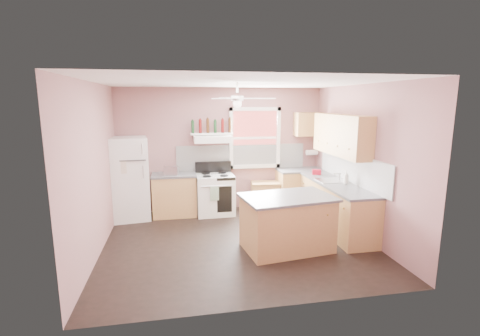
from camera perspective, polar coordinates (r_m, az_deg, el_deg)
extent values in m
plane|color=black|center=(6.17, -0.41, -12.03)|extent=(4.50, 4.50, 0.00)
plane|color=white|center=(5.69, -0.45, 13.87)|extent=(4.50, 4.50, 0.00)
cube|color=#8D5F5F|center=(7.76, -3.07, 3.06)|extent=(4.50, 0.05, 2.70)
cube|color=#8D5F5F|center=(6.57, 19.50, 1.03)|extent=(0.05, 4.00, 2.70)
cube|color=#8D5F5F|center=(5.84, -22.99, -0.38)|extent=(0.05, 4.00, 2.70)
cube|color=white|center=(7.82, 0.26, 1.83)|extent=(2.90, 0.03, 0.55)
cube|color=white|center=(6.84, 17.87, 0.00)|extent=(0.03, 2.60, 0.55)
cube|color=maroon|center=(7.82, 2.43, 4.97)|extent=(1.00, 0.02, 1.20)
cube|color=white|center=(7.79, 2.48, 4.95)|extent=(1.16, 0.07, 1.36)
cube|color=white|center=(7.46, -17.56, -1.66)|extent=(0.80, 0.79, 1.70)
cube|color=#B3804A|center=(7.56, -10.68, -4.45)|extent=(0.90, 0.60, 0.86)
cube|color=#4D4D50|center=(7.45, -10.80, -1.11)|extent=(0.92, 0.62, 0.04)
cube|color=silver|center=(7.33, -11.21, -0.45)|extent=(0.31, 0.22, 0.18)
cube|color=white|center=(7.53, -4.11, -4.35)|extent=(0.81, 0.66, 0.86)
cube|color=white|center=(7.43, -4.57, 4.79)|extent=(0.78, 0.50, 0.14)
cube|color=white|center=(7.54, -4.68, 5.64)|extent=(0.90, 0.26, 0.03)
cube|color=#B3804A|center=(7.88, 4.16, -4.55)|extent=(0.67, 0.48, 0.62)
cube|color=#B3804A|center=(8.04, 9.79, -3.49)|extent=(1.00, 0.60, 0.86)
cube|color=#B3804A|center=(6.88, 15.41, -6.18)|extent=(0.60, 2.20, 0.86)
cube|color=#4D4D50|center=(7.95, 9.89, -0.34)|extent=(1.02, 0.62, 0.04)
cube|color=#4D4D50|center=(6.76, 15.53, -2.54)|extent=(0.62, 2.22, 0.04)
cube|color=silver|center=(6.94, 14.81, -2.05)|extent=(0.55, 0.45, 0.03)
cylinder|color=silver|center=(6.99, 16.03, -1.39)|extent=(0.03, 0.03, 0.14)
cube|color=#B3804A|center=(6.86, 16.23, 5.23)|extent=(0.33, 1.80, 0.76)
cube|color=#B3804A|center=(8.01, 11.16, 7.07)|extent=(0.60, 0.33, 0.52)
cylinder|color=white|center=(8.15, 11.70, 2.51)|extent=(0.26, 0.12, 0.12)
cube|color=#B3804A|center=(5.81, 7.72, -9.07)|extent=(1.47, 1.04, 0.86)
cube|color=#4D4D50|center=(5.67, 7.84, -4.79)|extent=(1.56, 1.13, 0.04)
cylinder|color=white|center=(5.69, -0.44, 11.35)|extent=(0.20, 0.20, 0.08)
imported|color=silver|center=(6.70, 17.04, -1.50)|extent=(0.12, 0.12, 0.24)
cube|color=#AF0F22|center=(7.44, 12.45, -0.65)|extent=(0.21, 0.17, 0.10)
cylinder|color=#143819|center=(7.50, -7.76, 6.70)|extent=(0.06, 0.06, 0.27)
cylinder|color=#590F0F|center=(7.51, -6.54, 6.81)|extent=(0.06, 0.06, 0.29)
cylinder|color=#3F230F|center=(7.52, -5.31, 6.91)|extent=(0.06, 0.06, 0.31)
cylinder|color=#143819|center=(7.54, -4.09, 6.79)|extent=(0.06, 0.06, 0.27)
cylinder|color=#590F0F|center=(7.55, -2.88, 6.89)|extent=(0.06, 0.06, 0.29)
cylinder|color=#3F230F|center=(7.58, -1.67, 6.98)|extent=(0.06, 0.06, 0.31)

